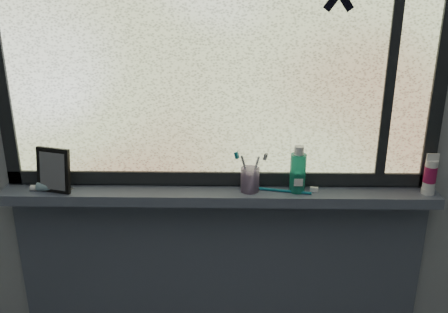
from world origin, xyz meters
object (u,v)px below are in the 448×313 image
(toothbrush_cup, at_px, (250,180))
(mouthwash_bottle, at_px, (298,169))
(vanity_mirror, at_px, (53,170))
(cream_tube, at_px, (431,172))

(toothbrush_cup, bearing_deg, mouthwash_bottle, -0.06)
(vanity_mirror, distance_m, mouthwash_bottle, 0.89)
(toothbrush_cup, relative_size, mouthwash_bottle, 0.62)
(mouthwash_bottle, bearing_deg, vanity_mirror, -179.19)
(vanity_mirror, relative_size, mouthwash_bottle, 1.14)
(vanity_mirror, xyz_separation_m, mouthwash_bottle, (0.89, 0.01, 0.01))
(mouthwash_bottle, relative_size, cream_tube, 1.32)
(vanity_mirror, height_order, mouthwash_bottle, vanity_mirror)
(toothbrush_cup, distance_m, mouthwash_bottle, 0.18)
(vanity_mirror, xyz_separation_m, cream_tube, (1.37, 0.00, -0.00))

